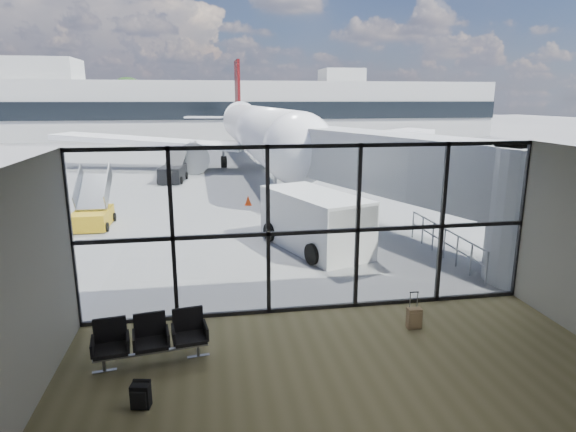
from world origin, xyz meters
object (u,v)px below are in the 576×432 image
object	(u,v)px
seating_row	(151,336)
suitcase	(414,318)
belt_loader	(173,172)
backpack	(141,396)
airliner	(256,130)
mobile_stairs	(93,215)
service_van	(316,221)

from	to	relation	value
seating_row	suitcase	distance (m)	6.32
suitcase	belt_loader	size ratio (longest dim) A/B	0.22
belt_loader	backpack	bearing A→B (deg)	-80.29
seating_row	belt_loader	distance (m)	24.06
airliner	suitcase	bearing A→B (deg)	-90.21
backpack	belt_loader	world-z (taller)	belt_loader
seating_row	belt_loader	world-z (taller)	belt_loader
seating_row	belt_loader	xyz separation A→B (m)	(-1.02, 24.04, 0.04)
suitcase	mobile_stairs	world-z (taller)	mobile_stairs
service_van	belt_loader	distance (m)	17.85
backpack	suitcase	size ratio (longest dim) A/B	0.55
backpack	service_van	bearing A→B (deg)	70.42
backpack	suitcase	bearing A→B (deg)	30.01
seating_row	airliner	bearing A→B (deg)	71.41
airliner	service_van	bearing A→B (deg)	-92.07
service_van	mobile_stairs	distance (m)	10.38
seating_row	suitcase	size ratio (longest dim) A/B	2.54
belt_loader	mobile_stairs	size ratio (longest dim) A/B	1.38
service_van	mobile_stairs	bearing A→B (deg)	132.17
seating_row	backpack	xyz separation A→B (m)	(-0.03, -1.67, -0.34)
airliner	backpack	bearing A→B (deg)	-101.13
suitcase	mobile_stairs	bearing A→B (deg)	132.52
airliner	service_van	world-z (taller)	airliner
seating_row	backpack	distance (m)	1.70
belt_loader	mobile_stairs	bearing A→B (deg)	-95.77
airliner	service_van	xyz separation A→B (m)	(-0.23, -24.12, -1.93)
backpack	service_van	xyz separation A→B (m)	(5.38, 9.03, 0.85)
backpack	service_van	world-z (taller)	service_van
backpack	mobile_stairs	xyz separation A→B (m)	(-3.77, 13.89, 0.26)
airliner	belt_loader	size ratio (longest dim) A/B	9.13
suitcase	seating_row	bearing A→B (deg)	-173.75
seating_row	airliner	xyz separation A→B (m)	(5.58, 31.49, 2.44)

